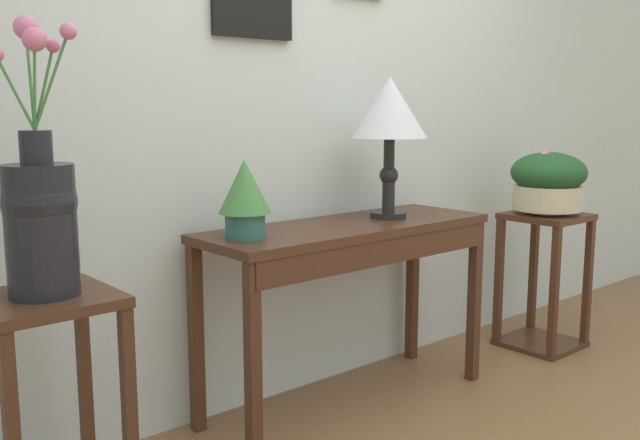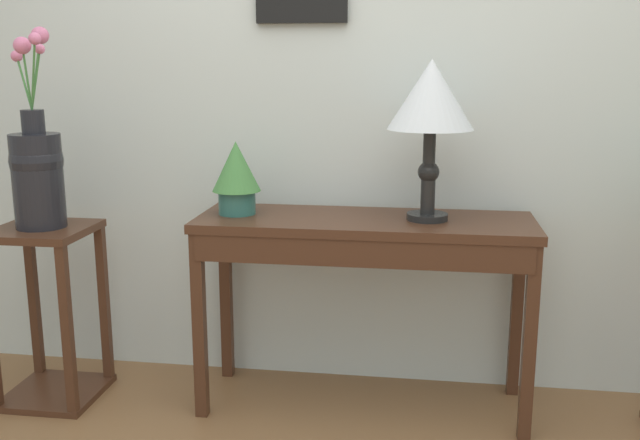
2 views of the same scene
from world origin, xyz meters
name	(u,v)px [view 1 (image 1 of 2)]	position (x,y,z in m)	size (l,w,h in m)	color
back_wall_with_art	(293,65)	(0.00, 1.35, 1.40)	(9.00, 0.13, 2.80)	silver
console_table	(352,250)	(0.03, 1.02, 0.66)	(1.27, 0.43, 0.77)	#472819
table_lamp	(390,113)	(0.26, 1.04, 1.20)	(0.31, 0.31, 0.59)	black
potted_plant_on_console	(245,195)	(-0.47, 1.05, 0.92)	(0.19, 0.19, 0.28)	#2D665B
pedestal_stand_left	(53,416)	(-1.22, 0.93, 0.36)	(0.36, 0.36, 0.71)	#472819
flower_vase_tall_left	(40,211)	(-1.22, 0.93, 0.95)	(0.20, 0.20, 0.76)	black
pedestal_stand_right	(543,281)	(1.28, 0.91, 0.35)	(0.36, 0.36, 0.70)	#472819
planter_bowl_wide_right	(548,181)	(1.28, 0.91, 0.86)	(0.37, 0.37, 0.32)	beige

